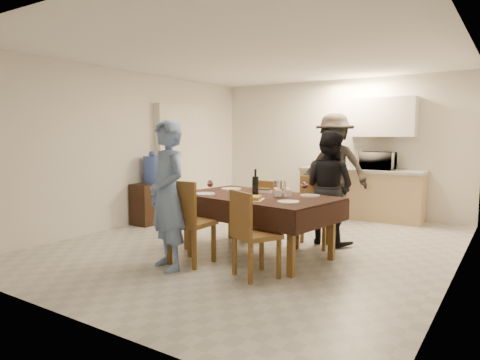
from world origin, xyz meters
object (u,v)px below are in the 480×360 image
Objects in this scene: console at (153,203)px; person_kitchen at (334,167)px; dining_table at (257,198)px; person_near at (167,195)px; water_jug at (152,170)px; microwave at (378,161)px; water_pitcher at (279,189)px; person_far at (329,188)px; wine_bottle at (255,182)px; savoury_tart at (247,198)px.

console is 0.40× the size of person_kitchen.
dining_table is 1.24× the size of person_near.
water_jug is 0.27× the size of person_near.
console is 4.08m from microwave.
water_pitcher reaches higher than dining_table.
person_far is at bearing 6.20° from water_jug.
wine_bottle reaches higher than savoury_tart.
wine_bottle is 2.67m from person_kitchen.
person_kitchen is (-0.37, 2.77, 0.08)m from water_pitcher.
person_far reaches higher than water_jug.
microwave is at bearing 81.32° from savoury_tart.
person_far reaches higher than savoury_tart.
water_pitcher is at bearing -14.83° from console.
wine_bottle is 0.19× the size of person_near.
dining_table is at bearing 74.82° from person_far.
microwave is 0.30× the size of person_kitchen.
person_far is (-0.09, -2.12, -0.27)m from microwave.
person_near reaches higher than microwave.
person_near is (1.99, -1.76, 0.50)m from console.
savoury_tart is at bearing 67.81° from person_near.
wine_bottle reaches higher than water_pitcher.
person_far is 1.77m from person_kitchen.
water_pitcher is (0.40, -0.10, -0.06)m from wine_bottle.
person_near is at bearing -109.03° from dining_table.
console is at bearing 37.71° from microwave.
microwave is (0.54, 3.55, 0.28)m from savoury_tart.
person_far reaches higher than water_pitcher.
person_near is at bearing -131.99° from water_pitcher.
water_jug is 3.22m from person_kitchen.
water_pitcher is 0.11× the size of person_kitchen.
microwave is 2.14m from person_far.
person_far is at bearing 79.70° from water_pitcher.
dining_table is 1.11× the size of person_kitchen.
microwave is at bearing 77.50° from wine_bottle.
savoury_tart is (0.10, -0.38, 0.06)m from dining_table.
person_kitchen reaches higher than microwave.
wine_bottle is 1.21m from person_near.
person_kitchen is at bearing 38.53° from water_jug.
water_pitcher is at bearing 92.16° from person_far.
console is 3.14m from person_far.
wine_bottle is at bearing -90.73° from person_kitchen.
person_near is at bearing -114.44° from wine_bottle.
water_jug is at bearing -141.47° from person_kitchen.
dining_table is 0.21m from wine_bottle.
microwave reaches higher than console.
person_near reaches higher than person_far.
savoury_tart is 0.23× the size of person_far.
console is at bearing 160.33° from person_near.
wine_bottle is (2.49, -0.66, 0.58)m from console.
person_kitchen is at bearing -58.84° from person_far.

